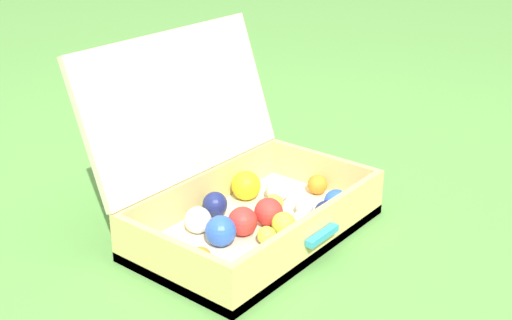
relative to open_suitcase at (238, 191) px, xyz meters
The scene contains 2 objects.
ground_plane 0.12m from the open_suitcase, 155.26° to the right, with size 16.00×16.00×0.00m, color #569342.
open_suitcase is the anchor object (origin of this frame).
Camera 1 is at (-1.12, -0.98, 0.85)m, focal length 47.94 mm.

